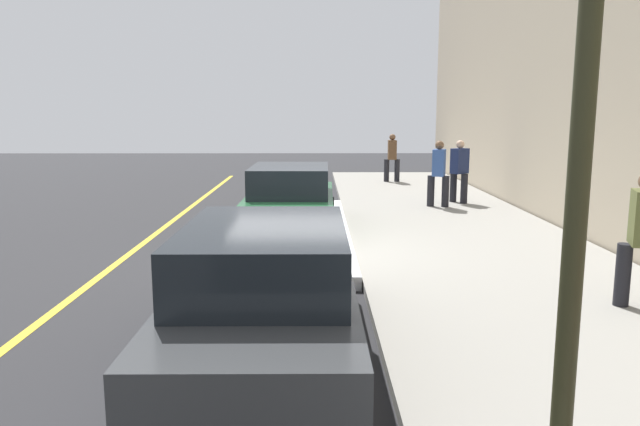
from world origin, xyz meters
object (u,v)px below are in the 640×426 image
pedestrian_brown_coat (392,156)px  parked_car_green (291,201)px  traffic_light_pole (588,31)px  parked_car_charcoal (267,293)px  pedestrian_navy_coat (459,170)px  pedestrian_blue_coat (439,172)px

pedestrian_brown_coat → parked_car_green: bearing=159.6°
parked_car_green → traffic_light_pole: traffic_light_pole is taller
parked_car_green → traffic_light_pole: size_ratio=1.01×
parked_car_charcoal → pedestrian_navy_coat: size_ratio=2.77×
pedestrian_navy_coat → traffic_light_pole: bearing=169.1°
parked_car_charcoal → pedestrian_brown_coat: (15.53, -3.26, 0.30)m
pedestrian_navy_coat → pedestrian_blue_coat: pedestrian_blue_coat is taller
traffic_light_pole → parked_car_green: bearing=11.2°
parked_car_charcoal → traffic_light_pole: size_ratio=1.12×
pedestrian_navy_coat → traffic_light_pole: size_ratio=0.40×
pedestrian_brown_coat → traffic_light_pole: 18.63m
pedestrian_navy_coat → traffic_light_pole: traffic_light_pole is taller
pedestrian_brown_coat → pedestrian_navy_coat: bearing=-166.7°
parked_car_charcoal → parked_car_green: same height
parked_car_green → pedestrian_blue_coat: 4.85m
parked_car_charcoal → pedestrian_blue_coat: bearing=-21.1°
pedestrian_brown_coat → traffic_light_pole: traffic_light_pole is taller
pedestrian_blue_coat → parked_car_green: bearing=128.6°
parked_car_charcoal → traffic_light_pole: traffic_light_pole is taller
parked_car_charcoal → pedestrian_navy_coat: (10.42, -4.47, 0.31)m
pedestrian_blue_coat → pedestrian_brown_coat: bearing=4.9°
pedestrian_brown_coat → pedestrian_blue_coat: (-5.82, -0.50, 0.02)m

